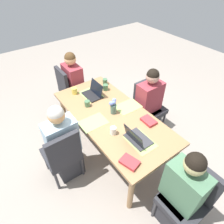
{
  "coord_description": "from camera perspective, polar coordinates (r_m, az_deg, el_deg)",
  "views": [
    {
      "loc": [
        1.65,
        -1.2,
        2.52
      ],
      "look_at": [
        0.0,
        0.0,
        0.78
      ],
      "focal_mm": 30.98,
      "sensor_mm": 36.0,
      "label": 1
    }
  ],
  "objects": [
    {
      "name": "placemat_head_left_left_mid",
      "position": [
        3.12,
        -6.21,
        5.15
      ],
      "size": [
        0.38,
        0.28,
        0.0
      ],
      "primitive_type": "cube",
      "rotation": [
        0.0,
        0.0,
        0.07
      ],
      "color": "#9EBC66",
      "rests_on": "dining_table"
    },
    {
      "name": "chair_head_right_left_near",
      "position": [
        2.4,
        21.77,
        -22.03
      ],
      "size": [
        0.44,
        0.44,
        0.9
      ],
      "color": "#2D2D33",
      "rests_on": "ground_plane"
    },
    {
      "name": "flower_vase",
      "position": [
        2.68,
        0.37,
        1.59
      ],
      "size": [
        0.09,
        0.12,
        0.23
      ],
      "color": "#4C6B60",
      "rests_on": "dining_table"
    },
    {
      "name": "coffee_mug_far_left",
      "position": [
        3.15,
        -11.03,
        6.15
      ],
      "size": [
        0.09,
        0.09,
        0.1
      ],
      "primitive_type": "cylinder",
      "color": "#DBC64C",
      "rests_on": "dining_table"
    },
    {
      "name": "placemat_near_left_far",
      "position": [
        2.61,
        -5.56,
        -3.06
      ],
      "size": [
        0.27,
        0.37,
        0.0
      ],
      "primitive_type": "cube",
      "rotation": [
        0.0,
        0.0,
        1.54
      ],
      "color": "#9EBC66",
      "rests_on": "dining_table"
    },
    {
      "name": "chair_near_left_far",
      "position": [
        2.62,
        -14.38,
        -11.77
      ],
      "size": [
        0.44,
        0.44,
        0.9
      ],
      "color": "#2D2D33",
      "rests_on": "ground_plane"
    },
    {
      "name": "book_blue_cover",
      "position": [
        2.18,
        5.2,
        -14.5
      ],
      "size": [
        0.23,
        0.19,
        0.04
      ],
      "primitive_type": "cube",
      "rotation": [
        0.0,
        0.0,
        0.28
      ],
      "color": "#B73338",
      "rests_on": "dining_table"
    },
    {
      "name": "person_head_left_left_mid",
      "position": [
        3.73,
        -11.08,
        7.42
      ],
      "size": [
        0.4,
        0.36,
        1.19
      ],
      "color": "#2D2D33",
      "rests_on": "ground_plane"
    },
    {
      "name": "ground_plane",
      "position": [
        3.24,
        0.0,
        -10.44
      ],
      "size": [
        10.0,
        10.0,
        0.0
      ],
      "primitive_type": "plane",
      "color": "gray"
    },
    {
      "name": "book_red_cover",
      "position": [
        2.64,
        10.75,
        -2.59
      ],
      "size": [
        0.2,
        0.14,
        0.04
      ],
      "primitive_type": "cube",
      "rotation": [
        0.0,
        0.0,
        -0.02
      ],
      "color": "#B73338",
      "rests_on": "dining_table"
    },
    {
      "name": "placemat_far_right_near",
      "position": [
        2.86,
        4.75,
        1.62
      ],
      "size": [
        0.27,
        0.37,
        0.0
      ],
      "primitive_type": "cube",
      "rotation": [
        0.0,
        0.0,
        -1.61
      ],
      "color": "#9EBC66",
      "rests_on": "dining_table"
    },
    {
      "name": "dining_table",
      "position": [
        2.77,
        0.0,
        -2.0
      ],
      "size": [
        1.95,
        0.92,
        0.73
      ],
      "color": "#9E754C",
      "rests_on": "ground_plane"
    },
    {
      "name": "person_head_right_left_near",
      "position": [
        2.34,
        19.56,
        -21.92
      ],
      "size": [
        0.4,
        0.36,
        1.19
      ],
      "color": "#2D2D33",
      "rests_on": "ground_plane"
    },
    {
      "name": "coffee_mug_centre_left",
      "position": [
        2.42,
        0.35,
        -5.51
      ],
      "size": [
        0.08,
        0.08,
        0.1
      ],
      "primitive_type": "cylinder",
      "color": "white",
      "rests_on": "dining_table"
    },
    {
      "name": "laptop_head_right_left_near",
      "position": [
        2.37,
        7.33,
        -7.67
      ],
      "size": [
        0.32,
        0.22,
        0.21
      ],
      "color": "#38383D",
      "rests_on": "dining_table"
    },
    {
      "name": "coffee_mug_near_left",
      "position": [
        3.19,
        -1.91,
        7.29
      ],
      "size": [
        0.09,
        0.09,
        0.1
      ],
      "primitive_type": "cylinder",
      "color": "#47704C",
      "rests_on": "dining_table"
    },
    {
      "name": "laptop_head_left_left_mid",
      "position": [
        3.07,
        -5.49,
        5.6
      ],
      "size": [
        0.32,
        0.22,
        0.21
      ],
      "color": "black",
      "rests_on": "dining_table"
    },
    {
      "name": "person_far_right_near",
      "position": [
        3.25,
        10.62,
        1.86
      ],
      "size": [
        0.36,
        0.4,
        1.19
      ],
      "color": "#2D2D33",
      "rests_on": "ground_plane"
    },
    {
      "name": "coffee_mug_near_right",
      "position": [
        2.86,
        -7.33,
        2.49
      ],
      "size": [
        0.08,
        0.08,
        0.09
      ],
      "primitive_type": "cylinder",
      "color": "#47704C",
      "rests_on": "dining_table"
    },
    {
      "name": "person_near_left_far",
      "position": [
        2.66,
        -13.98,
        -9.79
      ],
      "size": [
        0.36,
        0.4,
        1.19
      ],
      "color": "#2D2D33",
      "rests_on": "ground_plane"
    },
    {
      "name": "chair_far_right_near",
      "position": [
        3.34,
        10.41,
        2.52
      ],
      "size": [
        0.44,
        0.44,
        0.9
      ],
      "color": "#2D2D33",
      "rests_on": "ground_plane"
    },
    {
      "name": "coffee_mug_centre_right",
      "position": [
        3.34,
        -2.09,
        8.97
      ],
      "size": [
        0.08,
        0.08,
        0.1
      ],
      "primitive_type": "cylinder",
      "color": "#47704C",
      "rests_on": "dining_table"
    },
    {
      "name": "placemat_head_right_left_near",
      "position": [
        2.39,
        8.35,
        -8.64
      ],
      "size": [
        0.37,
        0.27,
        0.0
      ],
      "primitive_type": "cube",
      "rotation": [
        0.0,
        0.0,
        3.12
      ],
      "color": "#9EBC66",
      "rests_on": "dining_table"
    },
    {
      "name": "chair_head_left_left_mid",
      "position": [
        3.77,
        -12.46,
        7.08
      ],
      "size": [
        0.44,
        0.44,
        0.9
      ],
      "color": "#2D2D33",
      "rests_on": "ground_plane"
    }
  ]
}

